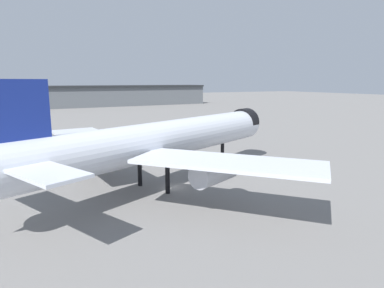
{
  "coord_description": "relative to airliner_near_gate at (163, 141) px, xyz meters",
  "views": [
    {
      "loc": [
        -24.91,
        -53.8,
        19.19
      ],
      "look_at": [
        6.32,
        5.22,
        6.71
      ],
      "focal_mm": 31.51,
      "sensor_mm": 36.0,
      "label": 1
    }
  ],
  "objects": [
    {
      "name": "ground",
      "position": [
        1.46,
        -1.9,
        -8.57
      ],
      "size": [
        900.0,
        900.0,
        0.0
      ],
      "primitive_type": "plane",
      "color": "slate"
    },
    {
      "name": "service_truck_front",
      "position": [
        14.47,
        39.42,
        -6.98
      ],
      "size": [
        4.76,
        5.91,
        3.0
      ],
      "rotation": [
        0.0,
        0.0,
        2.1
      ],
      "color": "black",
      "rests_on": "ground"
    },
    {
      "name": "terminal_building",
      "position": [
        2.98,
        210.41,
        -0.37
      ],
      "size": [
        235.55,
        35.64,
        29.45
      ],
      "rotation": [
        0.0,
        0.0,
        0.03
      ],
      "color": "slate",
      "rests_on": "ground"
    },
    {
      "name": "baggage_cart_trailing",
      "position": [
        -26.46,
        27.53,
        -7.6
      ],
      "size": [
        2.82,
        2.63,
        1.82
      ],
      "rotation": [
        0.0,
        0.0,
        5.83
      ],
      "color": "black",
      "rests_on": "ground"
    },
    {
      "name": "airliner_near_gate",
      "position": [
        0.0,
        0.0,
        0.0
      ],
      "size": [
        64.93,
        58.02,
        19.45
      ],
      "rotation": [
        0.0,
        0.0,
        0.4
      ],
      "color": "silver",
      "rests_on": "ground"
    }
  ]
}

